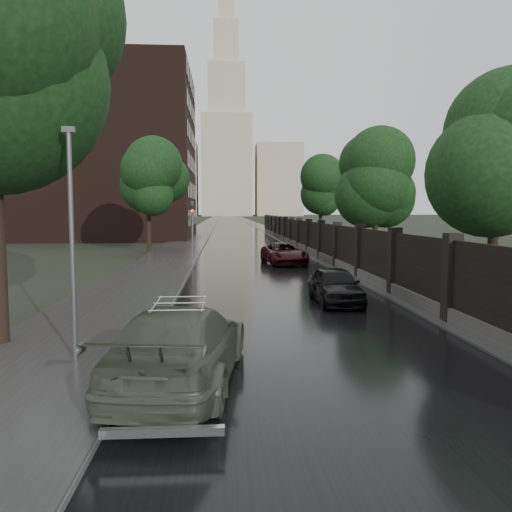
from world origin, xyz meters
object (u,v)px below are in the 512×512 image
object	(u,v)px
tree_left_far	(148,186)
tree_right_b	(376,185)
car_right_near	(335,285)
car_right_far	(284,253)
tree_right_c	(321,195)
traffic_light	(192,225)
volga_sedan	(180,345)
lamp_post	(72,243)
tree_right_a	(496,166)

from	to	relation	value
tree_left_far	tree_right_b	world-z (taller)	tree_left_far
car_right_near	car_right_far	xyz separation A→B (m)	(-0.26, 13.25, 0.02)
tree_right_c	traffic_light	size ratio (longest dim) A/B	1.75
volga_sedan	traffic_light	bearing A→B (deg)	-79.77
tree_right_b	car_right_near	size ratio (longest dim) A/B	1.82
lamp_post	car_right_far	xyz separation A→B (m)	(7.00, 20.14, -1.99)
tree_left_far	tree_right_b	size ratio (longest dim) A/B	1.05
tree_right_b	car_right_near	world-z (taller)	tree_right_b
tree_right_a	car_right_far	xyz separation A→B (m)	(-5.90, 13.64, -4.27)
traffic_light	car_right_near	size ratio (longest dim) A/B	1.04
tree_right_b	tree_right_c	size ratio (longest dim) A/B	1.00
lamp_post	volga_sedan	distance (m)	3.30
tree_left_far	lamp_post	xyz separation A→B (m)	(2.60, -28.50, -2.57)
lamp_post	traffic_light	bearing A→B (deg)	87.32
tree_right_a	tree_left_far	bearing A→B (deg)	125.17
car_right_near	tree_right_c	bearing A→B (deg)	79.90
tree_left_far	traffic_light	size ratio (longest dim) A/B	1.85
car_right_near	car_right_far	size ratio (longest dim) A/B	0.79
tree_left_far	tree_right_a	xyz separation A→B (m)	(15.50, -22.00, -0.29)
car_right_far	car_right_near	bearing A→B (deg)	-95.19
tree_right_c	lamp_post	bearing A→B (deg)	-108.52
traffic_light	lamp_post	bearing A→B (deg)	-92.68
volga_sedan	car_right_near	world-z (taller)	volga_sedan
tree_right_a	volga_sedan	distance (m)	13.75
volga_sedan	car_right_far	bearing A→B (deg)	-94.89
traffic_light	car_right_near	distance (m)	17.79
tree_right_b	traffic_light	bearing A→B (deg)	165.76
car_right_near	car_right_far	distance (m)	13.25
lamp_post	car_right_far	world-z (taller)	lamp_post
volga_sedan	lamp_post	bearing A→B (deg)	-21.30
tree_right_c	tree_right_b	bearing A→B (deg)	-90.00
tree_right_c	car_right_far	size ratio (longest dim) A/B	1.43
lamp_post	traffic_light	distance (m)	23.52
car_right_near	tree_right_b	bearing A→B (deg)	67.50
traffic_light	volga_sedan	world-z (taller)	traffic_light
tree_right_b	lamp_post	xyz separation A→B (m)	(-12.90, -20.50, -2.28)
tree_right_b	car_right_near	xyz separation A→B (m)	(-5.64, -13.61, -4.29)
tree_right_b	volga_sedan	size ratio (longest dim) A/B	1.32
tree_right_c	car_right_near	distance (m)	32.39
traffic_light	car_right_near	bearing A→B (deg)	-69.64
tree_right_b	lamp_post	bearing A→B (deg)	-122.18
tree_right_a	car_right_far	size ratio (longest dim) A/B	1.43
tree_left_far	lamp_post	distance (m)	28.73
tree_right_c	traffic_light	distance (m)	19.26
traffic_light	car_right_far	distance (m)	7.00
car_right_far	volga_sedan	bearing A→B (deg)	-108.51
tree_right_c	car_right_near	size ratio (longest dim) A/B	1.82
tree_left_far	car_right_near	distance (m)	24.19
car_right_near	car_right_far	bearing A→B (deg)	91.14
tree_right_a	tree_right_b	xyz separation A→B (m)	(0.00, 14.00, 0.00)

